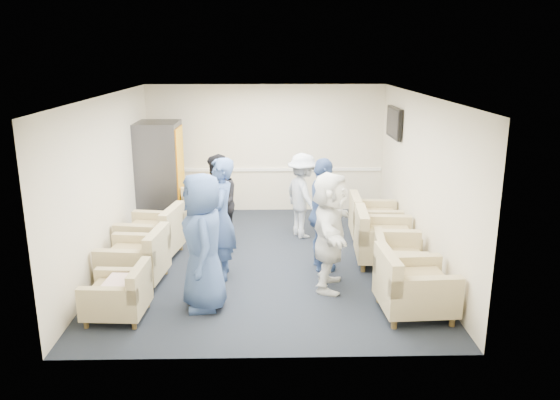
{
  "coord_description": "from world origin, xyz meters",
  "views": [
    {
      "loc": [
        0.04,
        -8.49,
        3.35
      ],
      "look_at": [
        0.24,
        0.2,
        0.98
      ],
      "focal_mm": 35.0,
      "sensor_mm": 36.0,
      "label": 1
    }
  ],
  "objects_px": {
    "armchair_left_mid": "(138,261)",
    "vending_machine": "(160,173)",
    "armchair_left_far": "(155,236)",
    "person_mid_left": "(221,219)",
    "armchair_right_near": "(411,288)",
    "person_mid_right": "(322,215)",
    "person_front_left": "(203,242)",
    "armchair_right_midnear": "(396,260)",
    "person_back_left": "(218,203)",
    "armchair_right_midfar": "(381,241)",
    "person_front_right": "(330,231)",
    "person_back_right": "(303,196)",
    "armchair_corner": "(204,205)",
    "armchair_left_near": "(121,296)",
    "armchair_right_far": "(372,221)"
  },
  "relations": [
    {
      "from": "vending_machine",
      "to": "person_back_right",
      "type": "distance_m",
      "value": 2.93
    },
    {
      "from": "vending_machine",
      "to": "person_back_left",
      "type": "bearing_deg",
      "value": -50.01
    },
    {
      "from": "person_front_right",
      "to": "armchair_right_midfar",
      "type": "bearing_deg",
      "value": -36.26
    },
    {
      "from": "armchair_left_near",
      "to": "person_back_left",
      "type": "bearing_deg",
      "value": 161.23
    },
    {
      "from": "person_front_left",
      "to": "person_back_left",
      "type": "height_order",
      "value": "person_front_left"
    },
    {
      "from": "vending_machine",
      "to": "person_mid_right",
      "type": "xyz_separation_m",
      "value": [
        2.98,
        -2.48,
        -0.12
      ]
    },
    {
      "from": "armchair_left_mid",
      "to": "person_front_right",
      "type": "xyz_separation_m",
      "value": [
        2.82,
        -0.24,
        0.52
      ]
    },
    {
      "from": "armchair_corner",
      "to": "armchair_left_near",
      "type": "bearing_deg",
      "value": 76.39
    },
    {
      "from": "armchair_left_mid",
      "to": "person_back_left",
      "type": "xyz_separation_m",
      "value": [
        1.07,
        1.47,
        0.48
      ]
    },
    {
      "from": "armchair_corner",
      "to": "person_front_right",
      "type": "xyz_separation_m",
      "value": [
        2.18,
        -3.29,
        0.53
      ]
    },
    {
      "from": "armchair_left_far",
      "to": "person_front_left",
      "type": "bearing_deg",
      "value": 38.13
    },
    {
      "from": "person_back_right",
      "to": "person_mid_right",
      "type": "bearing_deg",
      "value": 163.0
    },
    {
      "from": "person_front_left",
      "to": "person_front_right",
      "type": "distance_m",
      "value": 1.84
    },
    {
      "from": "armchair_left_far",
      "to": "armchair_right_near",
      "type": "relative_size",
      "value": 1.1
    },
    {
      "from": "armchair_left_far",
      "to": "armchair_right_midnear",
      "type": "xyz_separation_m",
      "value": [
        3.83,
        -1.03,
        -0.07
      ]
    },
    {
      "from": "armchair_right_near",
      "to": "person_back_left",
      "type": "relative_size",
      "value": 0.58
    },
    {
      "from": "person_front_right",
      "to": "armchair_left_near",
      "type": "bearing_deg",
      "value": 116.18
    },
    {
      "from": "armchair_left_far",
      "to": "person_mid_left",
      "type": "bearing_deg",
      "value": 62.77
    },
    {
      "from": "person_mid_right",
      "to": "armchair_right_midnear",
      "type": "bearing_deg",
      "value": -116.42
    },
    {
      "from": "person_back_left",
      "to": "person_front_right",
      "type": "distance_m",
      "value": 2.45
    },
    {
      "from": "person_back_right",
      "to": "person_front_right",
      "type": "relative_size",
      "value": 0.91
    },
    {
      "from": "armchair_left_mid",
      "to": "person_front_left",
      "type": "xyz_separation_m",
      "value": [
        1.08,
        -0.82,
        0.58
      ]
    },
    {
      "from": "armchair_left_near",
      "to": "armchair_left_far",
      "type": "distance_m",
      "value": 2.19
    },
    {
      "from": "armchair_right_near",
      "to": "vending_machine",
      "type": "height_order",
      "value": "vending_machine"
    },
    {
      "from": "armchair_right_midnear",
      "to": "person_front_right",
      "type": "bearing_deg",
      "value": 112.11
    },
    {
      "from": "armchair_left_mid",
      "to": "vending_machine",
      "type": "relative_size",
      "value": 0.48
    },
    {
      "from": "person_front_left",
      "to": "person_mid_right",
      "type": "height_order",
      "value": "person_front_left"
    },
    {
      "from": "person_mid_left",
      "to": "person_front_right",
      "type": "bearing_deg",
      "value": 71.12
    },
    {
      "from": "armchair_left_far",
      "to": "armchair_right_far",
      "type": "xyz_separation_m",
      "value": [
        3.8,
        0.82,
        -0.02
      ]
    },
    {
      "from": "armchair_right_midfar",
      "to": "person_back_right",
      "type": "height_order",
      "value": "person_back_right"
    },
    {
      "from": "person_back_right",
      "to": "armchair_corner",
      "type": "bearing_deg",
      "value": 38.63
    },
    {
      "from": "person_mid_right",
      "to": "armchair_right_near",
      "type": "bearing_deg",
      "value": -151.45
    },
    {
      "from": "person_back_left",
      "to": "armchair_corner",
      "type": "bearing_deg",
      "value": 174.82
    },
    {
      "from": "armchair_left_near",
      "to": "person_back_right",
      "type": "xyz_separation_m",
      "value": [
        2.55,
        3.17,
        0.49
      ]
    },
    {
      "from": "armchair_corner",
      "to": "person_mid_left",
      "type": "relative_size",
      "value": 0.49
    },
    {
      "from": "person_front_right",
      "to": "armchair_right_midnear",
      "type": "bearing_deg",
      "value": -65.23
    },
    {
      "from": "armchair_right_near",
      "to": "person_front_left",
      "type": "height_order",
      "value": "person_front_left"
    },
    {
      "from": "armchair_left_mid",
      "to": "vending_machine",
      "type": "distance_m",
      "value": 3.06
    },
    {
      "from": "person_front_left",
      "to": "person_mid_left",
      "type": "height_order",
      "value": "same"
    },
    {
      "from": "armchair_left_far",
      "to": "armchair_corner",
      "type": "height_order",
      "value": "armchair_left_far"
    },
    {
      "from": "armchair_right_midnear",
      "to": "person_back_right",
      "type": "relative_size",
      "value": 0.53
    },
    {
      "from": "armchair_right_near",
      "to": "person_front_left",
      "type": "bearing_deg",
      "value": 81.48
    },
    {
      "from": "vending_machine",
      "to": "person_back_left",
      "type": "relative_size",
      "value": 1.23
    },
    {
      "from": "armchair_right_midfar",
      "to": "person_front_right",
      "type": "distance_m",
      "value": 1.44
    },
    {
      "from": "armchair_left_far",
      "to": "person_mid_right",
      "type": "distance_m",
      "value": 2.86
    },
    {
      "from": "armchair_left_mid",
      "to": "person_mid_left",
      "type": "height_order",
      "value": "person_mid_left"
    },
    {
      "from": "vending_machine",
      "to": "person_front_left",
      "type": "height_order",
      "value": "vending_machine"
    },
    {
      "from": "armchair_right_near",
      "to": "armchair_right_far",
      "type": "height_order",
      "value": "armchair_right_near"
    },
    {
      "from": "person_mid_left",
      "to": "person_back_left",
      "type": "height_order",
      "value": "person_mid_left"
    },
    {
      "from": "armchair_right_far",
      "to": "person_back_left",
      "type": "height_order",
      "value": "person_back_left"
    }
  ]
}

